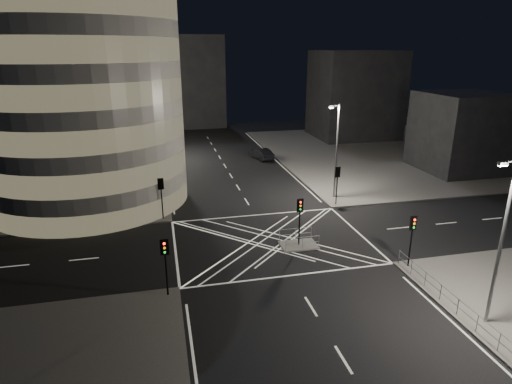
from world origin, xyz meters
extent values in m
plane|color=black|center=(0.00, 0.00, 0.00)|extent=(120.00, 120.00, 0.00)
cube|color=#565350|center=(-29.00, 27.00, 0.07)|extent=(42.00, 42.00, 0.15)
cube|color=#565350|center=(29.00, 27.00, 0.07)|extent=(42.00, 42.00, 0.15)
cube|color=slate|center=(2.00, -1.50, 0.07)|extent=(3.00, 2.00, 0.15)
cylinder|color=#9D9A94|center=(-16.00, 14.00, 12.65)|extent=(20.00, 20.00, 25.00)
cube|color=#9D9A94|center=(-22.00, 42.00, 11.15)|extent=(24.00, 16.00, 22.00)
cube|color=black|center=(26.00, 40.00, 7.65)|extent=(14.00, 12.00, 15.00)
cube|color=black|center=(30.00, 16.00, 5.15)|extent=(10.00, 10.00, 10.00)
cube|color=black|center=(-4.00, 58.00, 9.00)|extent=(18.00, 8.00, 18.00)
cylinder|color=black|center=(-10.50, 9.00, 1.93)|extent=(0.32, 0.32, 3.56)
ellipsoid|color=black|center=(-10.50, 9.00, 4.75)|extent=(3.75, 3.75, 4.31)
cylinder|color=black|center=(-10.50, 15.00, 1.73)|extent=(0.32, 0.32, 3.16)
ellipsoid|color=black|center=(-10.50, 15.00, 4.40)|extent=(3.95, 3.95, 4.54)
cylinder|color=black|center=(-10.50, 21.00, 1.69)|extent=(0.32, 0.32, 3.08)
ellipsoid|color=black|center=(-10.50, 21.00, 4.29)|extent=(3.85, 3.85, 4.43)
cylinder|color=black|center=(-10.50, 27.00, 1.92)|extent=(0.32, 0.32, 3.54)
ellipsoid|color=black|center=(-10.50, 27.00, 4.96)|extent=(4.62, 4.62, 5.31)
cylinder|color=black|center=(-10.50, 33.00, 1.51)|extent=(0.32, 0.32, 2.73)
ellipsoid|color=black|center=(-10.50, 33.00, 4.06)|extent=(4.31, 4.31, 4.96)
cylinder|color=black|center=(-8.80, 6.80, 1.65)|extent=(0.12, 0.12, 3.00)
cube|color=black|center=(-8.80, 6.80, 3.60)|extent=(0.28, 0.22, 0.90)
cube|color=black|center=(-8.80, 6.80, 3.60)|extent=(0.55, 0.04, 1.10)
cylinder|color=black|center=(-8.80, -6.80, 1.65)|extent=(0.12, 0.12, 3.00)
cube|color=black|center=(-8.80, -6.80, 3.60)|extent=(0.28, 0.22, 0.90)
cube|color=black|center=(-8.80, -6.80, 3.60)|extent=(0.55, 0.04, 1.10)
cylinder|color=black|center=(8.80, 6.80, 1.65)|extent=(0.12, 0.12, 3.00)
cube|color=black|center=(8.80, 6.80, 3.60)|extent=(0.28, 0.22, 0.90)
cube|color=black|center=(8.80, 6.80, 3.60)|extent=(0.55, 0.04, 1.10)
cylinder|color=black|center=(8.80, -6.80, 1.65)|extent=(0.12, 0.12, 3.00)
cube|color=black|center=(8.80, -6.80, 3.60)|extent=(0.28, 0.22, 0.90)
cube|color=black|center=(8.80, -6.80, 3.60)|extent=(0.55, 0.04, 1.10)
cylinder|color=black|center=(2.00, -1.50, 1.65)|extent=(0.12, 0.12, 3.00)
cube|color=black|center=(2.00, -1.50, 3.60)|extent=(0.28, 0.22, 0.90)
cube|color=black|center=(2.00, -1.50, 3.60)|extent=(0.55, 0.04, 1.10)
cylinder|color=slate|center=(-9.50, 12.00, 5.15)|extent=(0.20, 0.20, 10.00)
cylinder|color=slate|center=(-9.05, 12.00, 10.00)|extent=(0.90, 0.10, 0.10)
cube|color=slate|center=(-8.60, 12.00, 9.90)|extent=(0.50, 0.25, 0.18)
cube|color=white|center=(-8.60, 12.00, 9.79)|extent=(0.42, 0.20, 0.05)
cylinder|color=slate|center=(-9.50, 30.00, 5.15)|extent=(0.20, 0.20, 10.00)
cylinder|color=slate|center=(-9.05, 30.00, 10.00)|extent=(0.90, 0.10, 0.10)
cube|color=slate|center=(-8.60, 30.00, 9.90)|extent=(0.50, 0.25, 0.18)
cube|color=white|center=(-8.60, 30.00, 9.79)|extent=(0.42, 0.20, 0.05)
cylinder|color=slate|center=(9.50, 9.00, 5.15)|extent=(0.20, 0.20, 10.00)
cylinder|color=slate|center=(9.05, 9.00, 10.00)|extent=(0.90, 0.10, 0.10)
cube|color=slate|center=(8.60, 9.00, 9.90)|extent=(0.50, 0.25, 0.18)
cube|color=white|center=(8.60, 9.00, 9.79)|extent=(0.42, 0.20, 0.05)
cylinder|color=slate|center=(9.50, -14.00, 5.15)|extent=(0.20, 0.20, 10.00)
cylinder|color=slate|center=(9.05, -14.00, 10.00)|extent=(0.90, 0.10, 0.10)
cube|color=slate|center=(8.60, -14.00, 9.90)|extent=(0.50, 0.25, 0.18)
cube|color=white|center=(8.60, -14.00, 9.79)|extent=(0.42, 0.20, 0.05)
cube|color=slate|center=(8.30, -12.15, 0.70)|extent=(0.06, 11.70, 1.10)
cube|color=slate|center=(2.00, -2.40, 0.70)|extent=(2.80, 0.06, 1.10)
cube|color=slate|center=(2.00, -0.60, 0.70)|extent=(2.80, 0.06, 1.10)
imported|color=black|center=(5.86, 27.65, 0.80)|extent=(2.92, 5.16, 1.61)
camera|label=1|loc=(-8.62, -31.98, 15.57)|focal=30.00mm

